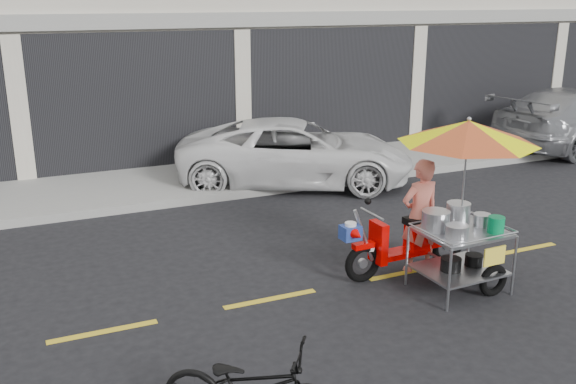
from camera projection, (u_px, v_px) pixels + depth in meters
name	position (u px, v px, depth m)	size (l,w,h in m)	color
ground	(408.00, 272.00, 8.64)	(90.00, 90.00, 0.00)	black
sidewalk	(260.00, 170.00, 13.43)	(45.00, 3.00, 0.15)	gray
centerline	(408.00, 272.00, 8.64)	(42.00, 0.10, 0.01)	gold
white_pickup	(296.00, 152.00, 12.57)	(2.11, 4.57, 1.27)	silver
food_vendor_rig	(448.00, 179.00, 7.98)	(2.23, 1.75, 2.21)	black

